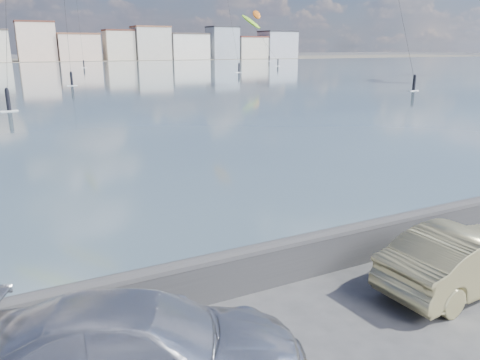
% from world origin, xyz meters
% --- Properties ---
extents(bay_water, '(500.00, 177.00, 0.00)m').
position_xyz_m(bay_water, '(0.00, 91.50, 0.01)').
color(bay_water, '#405A68').
rests_on(bay_water, ground).
extents(far_shore_strip, '(500.00, 60.00, 0.00)m').
position_xyz_m(far_shore_strip, '(0.00, 200.00, 0.01)').
color(far_shore_strip, '#4C473D').
rests_on(far_shore_strip, ground).
extents(seawall, '(400.00, 0.36, 1.08)m').
position_xyz_m(seawall, '(0.00, 2.70, 0.58)').
color(seawall, '#28282B').
rests_on(seawall, ground).
extents(far_buildings, '(240.79, 13.26, 14.60)m').
position_xyz_m(far_buildings, '(1.31, 186.00, 6.03)').
color(far_buildings, '#B7C6BC').
rests_on(far_buildings, ground).
extents(car_silver, '(5.65, 4.08, 1.52)m').
position_xyz_m(car_silver, '(-2.43, 0.69, 0.76)').
color(car_silver, silver).
rests_on(car_silver, ground).
extents(car_champagne, '(4.51, 1.88, 1.45)m').
position_xyz_m(car_champagne, '(4.94, 0.62, 0.73)').
color(car_champagne, '#C7BA7C').
rests_on(car_champagne, ground).
extents(kitesurfer_6, '(5.93, 19.24, 19.45)m').
position_xyz_m(kitesurfer_6, '(88.23, 159.78, 16.78)').
color(kitesurfer_6, orange).
rests_on(kitesurfer_6, ground).
extents(kitesurfer_15, '(3.83, 18.74, 15.01)m').
position_xyz_m(kitesurfer_15, '(65.00, 121.39, 12.10)').
color(kitesurfer_15, '#8CD826').
rests_on(kitesurfer_15, ground).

